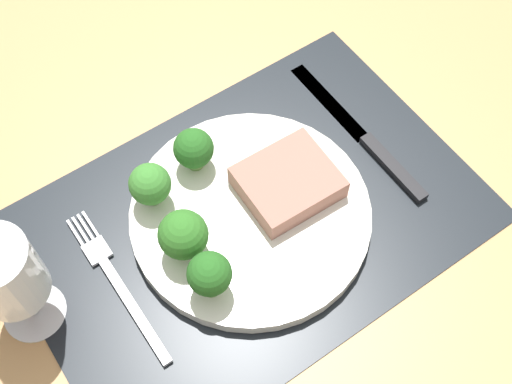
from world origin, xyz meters
The scene contains 11 objects.
ground_plane centered at (0.00, 0.00, -1.50)cm, with size 140.00×110.00×3.00cm, color tan.
placemat centered at (0.00, 0.00, 0.15)cm, with size 47.77×32.49×0.30cm, color black.
plate centered at (0.00, 0.00, 1.10)cm, with size 25.42×25.42×1.60cm, color silver.
steak centered at (4.77, -0.36, 3.23)cm, with size 9.64×8.46×2.66cm, color #9E6B5B.
broccoli_near_steak centered at (-8.05, -4.99, 5.43)cm, with size 4.34×4.34×5.90cm.
broccoli_front_edge centered at (-7.61, 6.88, 5.12)cm, with size 4.37×4.37×5.48cm.
broccoli_back_left centered at (-7.88, -0.29, 5.28)cm, with size 5.00×5.00×5.96cm.
broccoli_center centered at (-1.61, 8.16, 4.91)cm, with size 4.32×4.32×5.28cm.
fork centered at (-15.28, 1.42, 0.55)cm, with size 2.40×19.20×0.50cm.
knife centered at (16.50, 0.53, 0.60)cm, with size 1.80×23.00×0.80cm.
wine_glass centered at (-23.44, 3.56, 9.06)cm, with size 6.47×6.47×13.64cm.
Camera 1 is at (-18.69, -27.97, 63.71)cm, focal length 47.28 mm.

